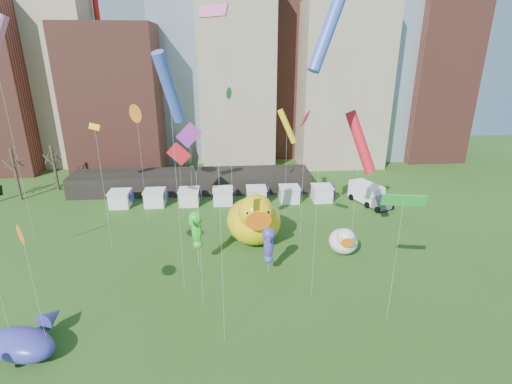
{
  "coord_description": "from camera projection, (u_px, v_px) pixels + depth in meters",
  "views": [
    {
      "loc": [
        1.75,
        -17.81,
        21.62
      ],
      "look_at": [
        3.78,
        8.15,
        12.0
      ],
      "focal_mm": 27.0,
      "sensor_mm": 36.0,
      "label": 1
    }
  ],
  "objects": [
    {
      "name": "skyline",
      "position": [
        227.0,
        51.0,
        73.85
      ],
      "size": [
        101.0,
        23.0,
        68.0
      ],
      "color": "brown",
      "rests_on": "ground"
    },
    {
      "name": "pavilion",
      "position": [
        192.0,
        181.0,
        62.45
      ],
      "size": [
        38.0,
        6.0,
        3.2
      ],
      "primitive_type": "cube",
      "color": "black",
      "rests_on": "ground"
    },
    {
      "name": "vendor_tents",
      "position": [
        223.0,
        196.0,
        57.37
      ],
      "size": [
        33.24,
        2.8,
        2.4
      ],
      "color": "white",
      "rests_on": "ground"
    },
    {
      "name": "bare_trees",
      "position": [
        17.0,
        174.0,
        58.34
      ],
      "size": [
        8.44,
        6.44,
        8.5
      ],
      "color": "#382B21",
      "rests_on": "ground"
    },
    {
      "name": "big_duck",
      "position": [
        254.0,
        219.0,
        44.94
      ],
      "size": [
        6.7,
        8.87,
        6.75
      ],
      "rotation": [
        0.0,
        0.0,
        0.04
      ],
      "color": "yellow",
      "rests_on": "ground"
    },
    {
      "name": "small_duck",
      "position": [
        344.0,
        240.0,
        43.13
      ],
      "size": [
        3.68,
        4.63,
        3.41
      ],
      "rotation": [
        0.0,
        0.0,
        -0.12
      ],
      "color": "white",
      "rests_on": "ground"
    },
    {
      "name": "seahorse_green",
      "position": [
        197.0,
        227.0,
        39.42
      ],
      "size": [
        1.83,
        2.06,
        6.34
      ],
      "rotation": [
        0.0,
        0.0,
        -0.36
      ],
      "color": "silver",
      "rests_on": "ground"
    },
    {
      "name": "seahorse_purple",
      "position": [
        269.0,
        243.0,
        38.34
      ],
      "size": [
        1.52,
        1.81,
        5.23
      ],
      "rotation": [
        0.0,
        0.0,
        -0.15
      ],
      "color": "silver",
      "rests_on": "ground"
    },
    {
      "name": "whale_inflatable",
      "position": [
        24.0,
        342.0,
        28.76
      ],
      "size": [
        6.24,
        6.9,
        2.44
      ],
      "rotation": [
        0.0,
        0.0,
        -0.39
      ],
      "color": "#4E3A9F",
      "rests_on": "ground"
    },
    {
      "name": "box_truck",
      "position": [
        369.0,
        194.0,
        57.2
      ],
      "size": [
        4.86,
        7.32,
        2.93
      ],
      "rotation": [
        0.0,
        0.0,
        0.38
      ],
      "color": "white",
      "rests_on": "ground"
    },
    {
      "name": "kite_0",
      "position": [
        360.0,
        142.0,
        38.53
      ],
      "size": [
        3.47,
        3.26,
        16.09
      ],
      "color": "silver",
      "rests_on": "ground"
    },
    {
      "name": "kite_1",
      "position": [
        213.0,
        18.0,
        22.37
      ],
      "size": [
        1.83,
        1.75,
        24.09
      ],
      "color": "silver",
      "rests_on": "ground"
    },
    {
      "name": "kite_2",
      "position": [
        195.0,
        162.0,
        30.05
      ],
      "size": [
        0.4,
        2.38,
        14.91
      ],
      "color": "silver",
      "rests_on": "ground"
    },
    {
      "name": "kite_3",
      "position": [
        230.0,
        94.0,
        42.51
      ],
      "size": [
        0.56,
        1.27,
        17.79
      ],
      "color": "silver",
      "rests_on": "ground"
    },
    {
      "name": "kite_4",
      "position": [
        95.0,
        128.0,
        40.22
      ],
      "size": [
        1.69,
        1.62,
        14.41
      ],
      "color": "silver",
      "rests_on": "ground"
    },
    {
      "name": "kite_5",
      "position": [
        169.0,
        88.0,
        30.61
      ],
      "size": [
        2.31,
        3.54,
        21.7
      ],
      "color": "silver",
      "rests_on": "ground"
    },
    {
      "name": "kite_6",
      "position": [
        136.0,
        114.0,
        47.46
      ],
      "size": [
        1.6,
        1.97,
        15.41
      ],
      "color": "silver",
      "rests_on": "ground"
    },
    {
      "name": "kite_7",
      "position": [
        189.0,
        136.0,
        51.1
      ],
      "size": [
        3.55,
        0.17,
        12.79
      ],
      "color": "silver",
      "rests_on": "ground"
    },
    {
      "name": "kite_8",
      "position": [
        305.0,
        119.0,
        42.28
      ],
      "size": [
        1.87,
        3.96,
        15.2
      ],
      "color": "silver",
      "rests_on": "ground"
    },
    {
      "name": "kite_11",
      "position": [
        404.0,
        201.0,
        28.93
      ],
      "size": [
        3.29,
        1.08,
        11.51
      ],
      "color": "silver",
      "rests_on": "ground"
    },
    {
      "name": "kite_12",
      "position": [
        287.0,
        126.0,
        48.81
      ],
      "size": [
        2.7,
        1.21,
        14.74
      ],
      "color": "silver",
      "rests_on": "ground"
    },
    {
      "name": "kite_13",
      "position": [
        327.0,
        34.0,
        28.22
      ],
      "size": [
        3.28,
        2.55,
        25.54
      ],
      "color": "silver",
      "rests_on": "ground"
    },
    {
      "name": "kite_14",
      "position": [
        22.0,
        235.0,
        25.49
      ],
      "size": [
        0.95,
        1.12,
        10.81
      ],
      "color": "silver",
      "rests_on": "ground"
    },
    {
      "name": "kite_16",
      "position": [
        179.0,
        155.0,
        49.3
      ],
      "size": [
        3.16,
        0.1,
        10.69
      ],
      "color": "silver",
      "rests_on": "ground"
    }
  ]
}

